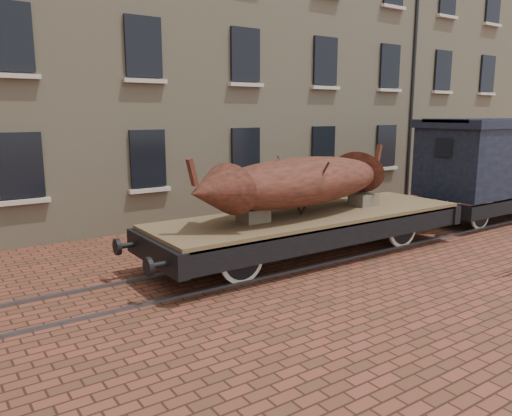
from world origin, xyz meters
TOP-DOWN VIEW (x-y plane):
  - ground at (0.00, 0.00)m, footprint 90.00×90.00m
  - warehouse_cream at (3.00, 9.99)m, footprint 40.00×10.19m
  - rail_track at (0.00, 0.00)m, footprint 30.00×1.52m
  - flatcar_wagon at (-0.30, 0.00)m, footprint 9.41×2.55m
  - iron_boat at (-0.67, 0.00)m, footprint 6.57×2.60m
  - goods_van at (7.66, -0.00)m, footprint 6.51×2.37m

SIDE VIEW (x-z plane):
  - ground at x=0.00m, z-range 0.00..0.00m
  - rail_track at x=0.00m, z-range 0.00..0.06m
  - flatcar_wagon at x=-0.30m, z-range 0.18..1.59m
  - iron_boat at x=-0.67m, z-range 1.14..2.72m
  - goods_van at x=7.66m, z-range 0.43..3.79m
  - warehouse_cream at x=3.00m, z-range 0.00..14.00m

